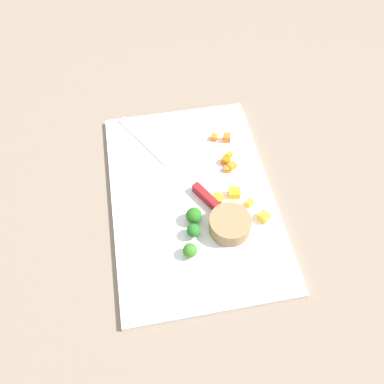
{
  "coord_description": "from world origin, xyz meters",
  "views": [
    {
      "loc": [
        -0.43,
        0.08,
        0.66
      ],
      "look_at": [
        0.0,
        0.0,
        0.02
      ],
      "focal_mm": 36.58,
      "sensor_mm": 36.0,
      "label": 1
    }
  ],
  "objects": [
    {
      "name": "ground_plane",
      "position": [
        0.0,
        0.0,
        0.0
      ],
      "size": [
        4.0,
        4.0,
        0.0
      ],
      "primitive_type": "plane",
      "color": "#7E6D5B"
    },
    {
      "name": "cutting_board",
      "position": [
        0.0,
        0.0,
        0.01
      ],
      "size": [
        0.48,
        0.32,
        0.01
      ],
      "primitive_type": "cube",
      "color": "white",
      "rests_on": "ground_plane"
    },
    {
      "name": "prep_bowl",
      "position": [
        -0.09,
        -0.06,
        0.03
      ],
      "size": [
        0.08,
        0.08,
        0.03
      ],
      "primitive_type": "cylinder",
      "color": "olive",
      "rests_on": "cutting_board"
    },
    {
      "name": "chef_knife",
      "position": [
        0.03,
        0.0,
        0.02
      ],
      "size": [
        0.3,
        0.18,
        0.02
      ],
      "rotation": [
        0.0,
        0.0,
        0.53
      ],
      "color": "silver",
      "rests_on": "cutting_board"
    },
    {
      "name": "carrot_dice_0",
      "position": [
        0.07,
        -0.08,
        0.02
      ],
      "size": [
        0.02,
        0.02,
        0.02
      ],
      "primitive_type": "cube",
      "rotation": [
        0.0,
        0.0,
        2.36
      ],
      "color": "orange",
      "rests_on": "cutting_board"
    },
    {
      "name": "carrot_dice_1",
      "position": [
        0.14,
        -0.08,
        0.02
      ],
      "size": [
        0.02,
        0.02,
        0.01
      ],
      "primitive_type": "cube",
      "rotation": [
        0.0,
        0.0,
        1.16
      ],
      "color": "orange",
      "rests_on": "cutting_board"
    },
    {
      "name": "carrot_dice_2",
      "position": [
        0.05,
        -0.1,
        0.02
      ],
      "size": [
        0.02,
        0.02,
        0.01
      ],
      "primitive_type": "cube",
      "rotation": [
        0.0,
        0.0,
        2.04
      ],
      "color": "orange",
      "rests_on": "cutting_board"
    },
    {
      "name": "carrot_dice_3",
      "position": [
        0.08,
        -0.1,
        0.02
      ],
      "size": [
        0.01,
        0.01,
        0.01
      ],
      "primitive_type": "cube",
      "rotation": [
        0.0,
        0.0,
        0.38
      ],
      "color": "orange",
      "rests_on": "cutting_board"
    },
    {
      "name": "carrot_dice_4",
      "position": [
        0.05,
        -0.08,
        0.02
      ],
      "size": [
        0.02,
        0.02,
        0.01
      ],
      "primitive_type": "cube",
      "rotation": [
        0.0,
        0.0,
        1.28
      ],
      "color": "orange",
      "rests_on": "cutting_board"
    },
    {
      "name": "carrot_dice_5",
      "position": [
        0.13,
        -0.1,
        0.02
      ],
      "size": [
        0.02,
        0.02,
        0.02
      ],
      "primitive_type": "cube",
      "rotation": [
        0.0,
        0.0,
        3.01
      ],
      "color": "orange",
      "rests_on": "cutting_board"
    },
    {
      "name": "pepper_dice_0",
      "position": [
        -0.02,
        -0.08,
        0.02
      ],
      "size": [
        0.02,
        0.02,
        0.02
      ],
      "primitive_type": "cube",
      "rotation": [
        0.0,
        0.0,
        1.43
      ],
      "color": "yellow",
      "rests_on": "cutting_board"
    },
    {
      "name": "pepper_dice_1",
      "position": [
        -0.04,
        -0.11,
        0.02
      ],
      "size": [
        0.02,
        0.02,
        0.01
      ],
      "primitive_type": "cube",
      "rotation": [
        0.0,
        0.0,
        2.11
      ],
      "color": "yellow",
      "rests_on": "cutting_board"
    },
    {
      "name": "pepper_dice_2",
      "position": [
        -0.02,
        -0.05,
        0.02
      ],
      "size": [
        0.03,
        0.03,
        0.02
      ],
      "primitive_type": "cube",
      "rotation": [
        0.0,
        0.0,
        2.8
      ],
      "color": "yellow",
      "rests_on": "cutting_board"
    },
    {
      "name": "pepper_dice_3",
      "position": [
        -0.08,
        -0.12,
        0.02
      ],
      "size": [
        0.03,
        0.03,
        0.02
      ],
      "primitive_type": "cube",
      "rotation": [
        0.0,
        0.0,
        0.62
      ],
      "color": "yellow",
      "rests_on": "cutting_board"
    },
    {
      "name": "broccoli_floret_0",
      "position": [
        -0.06,
        0.01,
        0.03
      ],
      "size": [
        0.03,
        0.03,
        0.03
      ],
      "color": "#94AC67",
      "rests_on": "cutting_board"
    },
    {
      "name": "broccoli_floret_1",
      "position": [
        -0.09,
        0.01,
        0.03
      ],
      "size": [
        0.03,
        0.03,
        0.03
      ],
      "color": "#8CB661",
      "rests_on": "cutting_board"
    },
    {
      "name": "broccoli_floret_2",
      "position": [
        -0.13,
        0.03,
        0.03
      ],
      "size": [
        0.03,
        0.03,
        0.03
      ],
      "color": "#8CAF63",
      "rests_on": "cutting_board"
    }
  ]
}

